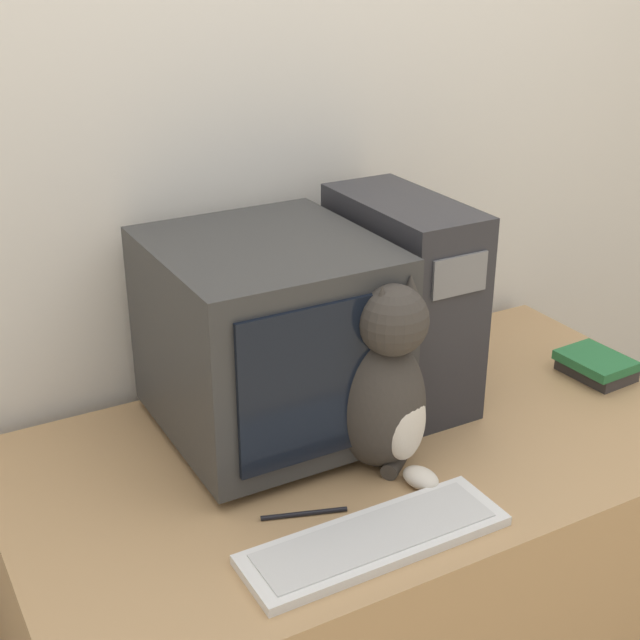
{
  "coord_description": "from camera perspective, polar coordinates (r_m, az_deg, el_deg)",
  "views": [
    {
      "loc": [
        -0.86,
        -0.91,
        1.72
      ],
      "look_at": [
        -0.11,
        0.44,
        1.03
      ],
      "focal_mm": 50.0,
      "sensor_mm": 36.0,
      "label": 1
    }
  ],
  "objects": [
    {
      "name": "cat",
      "position": [
        1.68,
        3.95,
        -4.36
      ],
      "size": [
        0.29,
        0.28,
        0.39
      ],
      "rotation": [
        0.0,
        0.0,
        0.27
      ],
      "color": "#38332D",
      "rests_on": "desk"
    },
    {
      "name": "crt_monitor",
      "position": [
        1.77,
        -3.35,
        -1.12
      ],
      "size": [
        0.42,
        0.46,
        0.41
      ],
      "color": "#333333",
      "rests_on": "desk"
    },
    {
      "name": "pen",
      "position": [
        1.62,
        -1.02,
        -12.29
      ],
      "size": [
        0.15,
        0.06,
        0.01
      ],
      "color": "black",
      "rests_on": "desk"
    },
    {
      "name": "keyboard",
      "position": [
        1.56,
        3.55,
        -13.83
      ],
      "size": [
        0.47,
        0.15,
        0.02
      ],
      "color": "silver",
      "rests_on": "desk"
    },
    {
      "name": "computer_tower",
      "position": [
        1.93,
        5.2,
        1.31
      ],
      "size": [
        0.18,
        0.39,
        0.45
      ],
      "color": "#28282D",
      "rests_on": "desk"
    },
    {
      "name": "book_stack",
      "position": [
        2.16,
        17.26,
        -2.79
      ],
      "size": [
        0.14,
        0.17,
        0.05
      ],
      "color": "#383333",
      "rests_on": "desk"
    },
    {
      "name": "wall_back",
      "position": [
        2.02,
        -3.2,
        10.65
      ],
      "size": [
        7.0,
        0.05,
        2.5
      ],
      "color": "silver",
      "rests_on": "ground_plane"
    },
    {
      "name": "desk",
      "position": [
        2.06,
        3.34,
        -16.66
      ],
      "size": [
        1.48,
        0.8,
        0.75
      ],
      "color": "tan",
      "rests_on": "ground_plane"
    }
  ]
}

